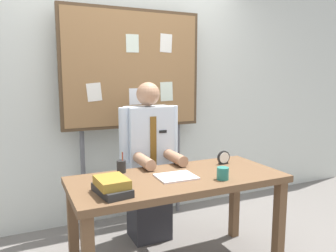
{
  "coord_description": "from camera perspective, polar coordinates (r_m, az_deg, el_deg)",
  "views": [
    {
      "loc": [
        -1.05,
        -2.09,
        1.47
      ],
      "look_at": [
        0.0,
        0.18,
        1.1
      ],
      "focal_mm": 35.2,
      "sensor_mm": 36.0,
      "label": 1
    }
  ],
  "objects": [
    {
      "name": "coffee_mug",
      "position": [
        2.39,
        9.46,
        -8.11
      ],
      "size": [
        0.08,
        0.08,
        0.09
      ],
      "primitive_type": "cylinder",
      "color": "#267266",
      "rests_on": "desk"
    },
    {
      "name": "book_stack",
      "position": [
        2.11,
        -9.69,
        -10.23
      ],
      "size": [
        0.21,
        0.3,
        0.1
      ],
      "color": "#262626",
      "rests_on": "desk"
    },
    {
      "name": "desk_clock",
      "position": [
        2.81,
        9.6,
        -5.5
      ],
      "size": [
        0.11,
        0.04,
        0.11
      ],
      "color": "black",
      "rests_on": "desk"
    },
    {
      "name": "person",
      "position": [
        2.98,
        -3.28,
        -7.19
      ],
      "size": [
        0.55,
        0.56,
        1.43
      ],
      "color": "#2D2D33",
      "rests_on": "ground_plane"
    },
    {
      "name": "back_wall",
      "position": [
        3.45,
        -7.11,
        6.42
      ],
      "size": [
        6.4,
        0.08,
        2.7
      ],
      "primitive_type": "cube",
      "color": "silver",
      "rests_on": "ground_plane"
    },
    {
      "name": "desk",
      "position": [
        2.48,
        1.75,
        -10.91
      ],
      "size": [
        1.57,
        0.69,
        0.75
      ],
      "color": "brown",
      "rests_on": "ground_plane"
    },
    {
      "name": "open_notebook",
      "position": [
        2.42,
        1.39,
        -8.76
      ],
      "size": [
        0.28,
        0.23,
        0.01
      ],
      "primitive_type": "cube",
      "rotation": [
        0.0,
        0.0,
        -0.03
      ],
      "color": "silver",
      "rests_on": "desk"
    },
    {
      "name": "bulletin_board",
      "position": [
        3.26,
        -6.06,
        9.27
      ],
      "size": [
        1.4,
        0.09,
        2.12
      ],
      "color": "#4C3823",
      "rests_on": "ground_plane"
    },
    {
      "name": "pen_holder",
      "position": [
        2.55,
        -8.08,
        -6.93
      ],
      "size": [
        0.07,
        0.07,
        0.16
      ],
      "color": "#262626",
      "rests_on": "desk"
    }
  ]
}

